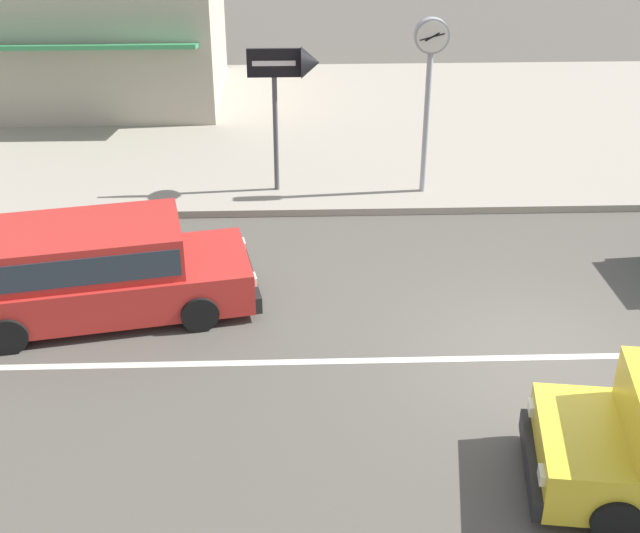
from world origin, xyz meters
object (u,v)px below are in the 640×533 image
Objects in this scene: minivan_red_3 at (93,268)px; arrow_signboard at (299,72)px; shopfront_corner_warung at (105,7)px; street_clock at (430,64)px.

arrow_signboard is (3.35, 4.47, 1.79)m from minivan_red_3.
minivan_red_3 is at bearing -81.85° from shopfront_corner_warung.
minivan_red_3 is 1.41× the size of street_clock.
shopfront_corner_warung is at bearing 139.05° from street_clock.
shopfront_corner_warung is at bearing 127.88° from arrow_signboard.
shopfront_corner_warung is (-4.89, 6.28, -0.17)m from arrow_signboard.
arrow_signboard is at bearing 53.16° from minivan_red_3.
street_clock is 1.19× the size of arrow_signboard.
shopfront_corner_warung reaches higher than arrow_signboard.
minivan_red_3 is 5.86m from arrow_signboard.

